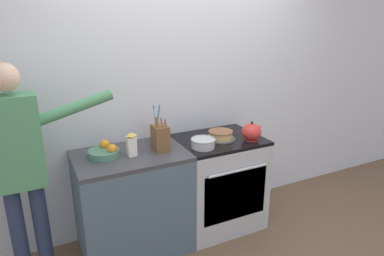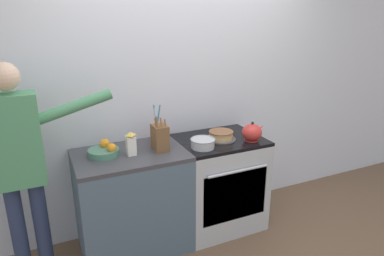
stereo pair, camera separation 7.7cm
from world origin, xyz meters
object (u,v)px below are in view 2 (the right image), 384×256
Objects in this scene: stove_range at (219,182)px; person_baker at (20,158)px; layer_cake at (221,136)px; knife_block at (160,137)px; fruit_bowl at (104,151)px; utensil_crock at (158,134)px; tea_kettle at (252,132)px; mixing_bowl at (203,143)px; milk_carton at (131,144)px.

stove_range is 1.72m from person_baker.
layer_cake is 0.58m from knife_block.
fruit_bowl is (-1.03, 0.05, 0.48)m from stove_range.
utensil_crock is at bearing 162.16° from layer_cake.
tea_kettle is 0.89× the size of fruit_bowl.
fruit_bowl is (-1.02, 0.07, -0.00)m from layer_cake.
tea_kettle reaches higher than fruit_bowl.
knife_block is at bearing 162.05° from mixing_bowl.
milk_carton reaches higher than tea_kettle.
person_baker is (-1.04, -0.00, 0.01)m from knife_block.
milk_carton is (-0.29, -0.19, 0.01)m from utensil_crock.
tea_kettle reaches higher than stove_range.
fruit_bowl is at bearing 170.07° from knife_block.
knife_block reaches higher than milk_carton.
mixing_bowl is 0.62× the size of utensil_crock.
milk_carton is (-0.83, -0.04, 0.53)m from stove_range.
person_baker is (-1.38, 0.11, 0.07)m from mixing_bowl.
stove_range is 4.53× the size of milk_carton.
person_baker is at bearing 175.57° from mixing_bowl.
person_baker reaches higher than milk_carton.
fruit_bowl is at bearing -168.72° from utensil_crock.
tea_kettle is 1.08m from milk_carton.
stove_range is 1.13m from fruit_bowl.
tea_kettle is 0.48m from mixing_bowl.
stove_range is 4.06× the size of tea_kettle.
fruit_bowl is 1.26× the size of milk_carton.
mixing_bowl is 1.39m from person_baker.
stove_range is 3.60× the size of fruit_bowl.
tea_kettle is 1.12× the size of milk_carton.
layer_cake is at bearing -14.05° from person_baker.
mixing_bowl is 0.70× the size of knife_block.
fruit_bowl reaches higher than mixing_bowl.
fruit_bowl is at bearing 177.24° from stove_range.
person_baker is (-1.63, -0.03, 0.55)m from stove_range.
mixing_bowl is (-0.24, -0.14, 0.48)m from stove_range.
person_baker is at bearing -172.32° from fruit_bowl.
tea_kettle reaches higher than mixing_bowl.
mixing_bowl is at bearing -18.72° from person_baker.
utensil_crock is (-0.78, 0.31, 0.00)m from tea_kettle.
knife_block is (-0.34, 0.11, 0.07)m from mixing_bowl.
mixing_bowl is 0.13× the size of person_baker.
stove_range is at bearing -13.19° from person_baker.
utensil_crock is 1.39× the size of fruit_bowl.
tea_kettle is at bearing -2.39° from mixing_bowl.
person_baker reaches higher than utensil_crock.
knife_block is (-0.58, -0.03, 0.55)m from stove_range.
utensil_crock reaches higher than layer_cake.
person_baker is (-0.60, -0.08, 0.08)m from fruit_bowl.
person_baker reaches higher than mixing_bowl.
mixing_bowl is 0.86× the size of fruit_bowl.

